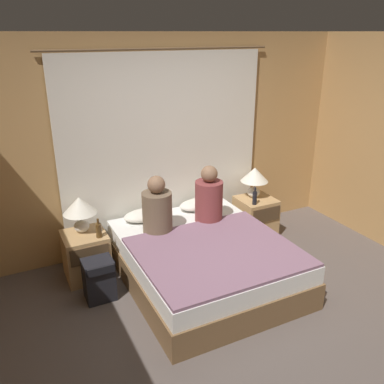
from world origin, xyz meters
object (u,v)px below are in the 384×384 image
(lamp_left, at_px, (80,208))
(person_left_in_bed, at_px, (157,209))
(pillow_left, at_px, (146,215))
(person_right_in_bed, at_px, (209,198))
(pillow_right, at_px, (200,204))
(lamp_right, at_px, (255,177))
(beer_bottle_on_left_stand, at_px, (99,230))
(bed, at_px, (204,261))
(nightstand_right, at_px, (255,217))
(beer_bottle_on_right_stand, at_px, (255,198))
(nightstand_left, at_px, (86,255))
(backpack_on_floor, at_px, (99,277))

(lamp_left, height_order, person_left_in_bed, person_left_in_bed)
(pillow_left, xyz_separation_m, person_right_in_bed, (0.63, -0.34, 0.22))
(pillow_right, height_order, person_right_in_bed, person_right_in_bed)
(lamp_right, xyz_separation_m, beer_bottle_on_left_stand, (-2.06, -0.21, -0.19))
(bed, xyz_separation_m, pillow_left, (-0.35, 0.77, 0.30))
(bed, relative_size, nightstand_right, 3.75)
(pillow_right, height_order, beer_bottle_on_left_stand, beer_bottle_on_left_stand)
(bed, xyz_separation_m, person_left_in_bed, (-0.34, 0.43, 0.50))
(nightstand_right, xyz_separation_m, person_right_in_bed, (-0.81, -0.21, 0.49))
(lamp_right, relative_size, person_left_in_bed, 0.62)
(nightstand_right, xyz_separation_m, beer_bottle_on_right_stand, (-0.13, -0.13, 0.34))
(pillow_left, xyz_separation_m, person_left_in_bed, (0.00, -0.34, 0.20))
(bed, height_order, pillow_right, pillow_right)
(nightstand_left, xyz_separation_m, lamp_right, (2.20, 0.07, 0.53))
(nightstand_left, xyz_separation_m, pillow_right, (1.45, 0.13, 0.27))
(nightstand_left, bearing_deg, nightstand_right, 0.00)
(pillow_left, height_order, beer_bottle_on_right_stand, beer_bottle_on_right_stand)
(bed, distance_m, nightstand_left, 1.27)
(lamp_left, distance_m, person_right_in_bed, 1.41)
(lamp_left, distance_m, beer_bottle_on_right_stand, 2.09)
(bed, bearing_deg, nightstand_right, 30.23)
(beer_bottle_on_right_stand, bearing_deg, person_right_in_bed, -173.56)
(nightstand_right, distance_m, person_right_in_bed, 0.97)
(pillow_right, distance_m, person_left_in_bed, 0.80)
(pillow_right, distance_m, person_right_in_bed, 0.41)
(nightstand_right, relative_size, person_left_in_bed, 0.80)
(lamp_right, xyz_separation_m, person_right_in_bed, (-0.81, -0.28, -0.04))
(nightstand_left, relative_size, person_right_in_bed, 0.77)
(pillow_right, xyz_separation_m, beer_bottle_on_right_stand, (0.62, -0.26, 0.07))
(nightstand_left, bearing_deg, pillow_right, 5.02)
(nightstand_right, height_order, beer_bottle_on_right_stand, beer_bottle_on_right_stand)
(nightstand_right, distance_m, lamp_right, 0.53)
(nightstand_left, height_order, beer_bottle_on_left_stand, beer_bottle_on_left_stand)
(person_left_in_bed, bearing_deg, beer_bottle_on_right_stand, 3.37)
(lamp_right, xyz_separation_m, pillow_left, (-1.45, 0.05, -0.25))
(nightstand_right, xyz_separation_m, pillow_left, (-1.45, 0.13, 0.27))
(lamp_left, relative_size, beer_bottle_on_left_stand, 1.89)
(lamp_right, relative_size, pillow_right, 0.73)
(person_left_in_bed, bearing_deg, backpack_on_floor, -160.99)
(beer_bottle_on_left_stand, distance_m, beer_bottle_on_right_stand, 1.94)
(bed, relative_size, pillow_right, 3.54)
(lamp_left, relative_size, person_left_in_bed, 0.62)
(person_left_in_bed, bearing_deg, lamp_left, 159.36)
(lamp_right, relative_size, person_right_in_bed, 0.60)
(nightstand_left, distance_m, person_left_in_bed, 0.92)
(pillow_right, bearing_deg, lamp_right, -4.11)
(bed, distance_m, lamp_right, 1.42)
(lamp_right, relative_size, pillow_left, 0.73)
(lamp_left, height_order, pillow_right, lamp_left)
(beer_bottle_on_right_stand, bearing_deg, nightstand_left, 176.32)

